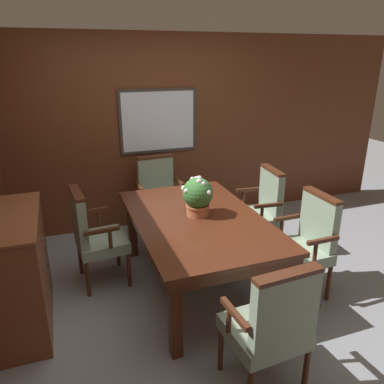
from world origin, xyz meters
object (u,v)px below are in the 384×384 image
dining_table (197,226)px  chair_right_near (307,240)px  chair_head_near (272,324)px  sideboard_cabinet (17,272)px  potted_plant (198,196)px  chair_head_far (159,192)px  chair_left_far (93,233)px  chair_right_far (261,207)px

dining_table → chair_right_near: 1.04m
chair_head_near → sideboard_cabinet: bearing=-42.5°
chair_head_near → chair_right_near: size_ratio=1.00×
dining_table → potted_plant: potted_plant is taller
dining_table → chair_head_far: size_ratio=1.86×
dining_table → chair_right_near: size_ratio=1.86×
chair_left_far → chair_right_far: 1.87m
chair_head_far → chair_head_near: size_ratio=1.00×
potted_plant → chair_head_near: bearing=-90.0°
chair_head_far → chair_left_far: size_ratio=1.00×
chair_left_far → potted_plant: size_ratio=2.63×
chair_left_far → chair_right_far: size_ratio=1.00×
chair_right_far → dining_table: bearing=-60.2°
dining_table → potted_plant: 0.29m
chair_head_far → chair_right_near: bearing=-63.7°
sideboard_cabinet → chair_left_far: bearing=32.9°
potted_plant → chair_right_near: bearing=-26.9°
chair_head_far → sideboard_cabinet: 2.05m
chair_head_near → chair_left_far: same height
chair_left_far → chair_right_far: bearing=-94.1°
dining_table → chair_head_near: size_ratio=1.86×
sideboard_cabinet → chair_head_near: bearing=-39.0°
dining_table → sideboard_cabinet: bearing=-179.3°
chair_right_far → potted_plant: bearing=-62.3°
chair_head_far → chair_right_far: size_ratio=1.00×
chair_head_far → sideboard_cabinet: (-1.56, -1.33, -0.05)m
chair_right_near → sideboard_cabinet: bearing=-100.1°
chair_head_near → chair_left_far: bearing=-64.8°
chair_right_far → sideboard_cabinet: (-2.53, -0.46, -0.05)m
chair_head_far → potted_plant: size_ratio=2.63×
chair_head_near → sideboard_cabinet: (-1.61, 1.30, -0.05)m
chair_head_near → chair_right_far: bearing=-121.1°
chair_head_near → potted_plant: size_ratio=2.63×
chair_right_near → chair_left_far: bearing=-114.9°
chair_head_near → chair_right_near: 1.29m
chair_head_near → chair_right_near: same height
dining_table → sideboard_cabinet: sideboard_cabinet is taller
chair_head_near → chair_right_near: bearing=-139.1°
dining_table → chair_head_far: (-0.03, 1.31, -0.11)m
chair_left_far → chair_right_far: (1.87, 0.03, 0.00)m
chair_head_near → chair_left_far: size_ratio=1.00×
potted_plant → chair_head_far: bearing=92.4°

